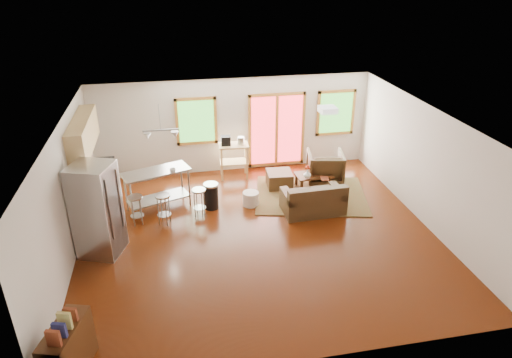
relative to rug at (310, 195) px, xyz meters
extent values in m
cube|color=#361304|center=(-1.64, -1.53, -0.02)|extent=(7.50, 7.00, 0.02)
cube|color=silver|center=(-1.64, -1.53, 2.60)|extent=(7.50, 7.00, 0.02)
cube|color=beige|center=(-1.64, 1.98, 1.29)|extent=(7.50, 0.02, 2.60)
cube|color=beige|center=(-5.40, -1.53, 1.29)|extent=(0.02, 7.00, 2.60)
cube|color=beige|center=(2.12, -1.53, 1.29)|extent=(0.02, 7.00, 2.60)
cube|color=beige|center=(-1.64, -5.04, 1.29)|extent=(7.50, 0.02, 2.60)
cube|color=#296320|center=(-2.64, 1.93, 1.49)|extent=(0.94, 0.02, 1.14)
cube|color=#9A6326|center=(-2.64, 1.93, 2.10)|extent=(1.10, 0.05, 0.08)
cube|color=#9A6326|center=(-2.64, 1.93, 0.88)|extent=(1.10, 0.05, 0.08)
cube|color=#9A6326|center=(-3.15, 1.93, 1.49)|extent=(0.08, 0.05, 1.30)
cube|color=#9A6326|center=(-2.13, 1.93, 1.49)|extent=(0.08, 0.05, 1.30)
cube|color=red|center=(-0.44, 1.93, 1.09)|extent=(1.44, 0.02, 1.94)
cube|color=#9A6326|center=(-0.44, 1.93, 2.10)|extent=(1.60, 0.05, 0.08)
cube|color=#9A6326|center=(-0.44, 1.93, 0.08)|extent=(1.60, 0.05, 0.08)
cube|color=#9A6326|center=(-1.20, 1.93, 1.09)|extent=(0.08, 0.05, 2.10)
cube|color=#9A6326|center=(0.32, 1.93, 1.09)|extent=(0.08, 0.05, 2.10)
cube|color=#9A6326|center=(-0.44, 1.93, 1.09)|extent=(0.08, 0.05, 1.94)
cube|color=#296320|center=(1.26, 1.93, 1.49)|extent=(0.94, 0.02, 1.14)
cube|color=#9A6326|center=(1.26, 1.93, 2.10)|extent=(1.10, 0.05, 0.08)
cube|color=#9A6326|center=(1.26, 1.93, 0.88)|extent=(1.10, 0.05, 0.08)
cube|color=#9A6326|center=(0.75, 1.93, 1.49)|extent=(0.08, 0.05, 1.30)
cube|color=#9A6326|center=(1.77, 1.93, 1.49)|extent=(0.08, 0.05, 1.30)
cube|color=#3E5B32|center=(0.00, 0.00, 0.00)|extent=(3.13, 2.66, 0.03)
cube|color=#2F2011|center=(-0.19, -0.77, 0.18)|extent=(1.44, 0.85, 0.40)
cube|color=#2F2011|center=(-0.18, -1.08, 0.56)|extent=(1.42, 0.24, 0.36)
cube|color=#2F2011|center=(-0.81, -0.79, 0.46)|extent=(0.22, 0.81, 0.15)
cube|color=#2F2011|center=(0.42, -0.75, 0.46)|extent=(0.22, 0.81, 0.15)
cube|color=#2F2011|center=(-0.51, -0.74, 0.44)|extent=(0.60, 0.54, 0.11)
cube|color=#2F2011|center=(0.11, -0.72, 0.44)|extent=(0.60, 0.54, 0.11)
cube|color=#361D0C|center=(0.21, 0.45, 0.34)|extent=(0.96, 0.61, 0.04)
cube|color=#361D0C|center=(-0.17, 0.23, 0.15)|extent=(0.06, 0.06, 0.33)
cube|color=#361D0C|center=(0.61, 0.27, 0.15)|extent=(0.06, 0.06, 0.33)
cube|color=#361D0C|center=(-0.19, 0.64, 0.15)|extent=(0.06, 0.06, 0.33)
cube|color=#361D0C|center=(0.58, 0.68, 0.15)|extent=(0.06, 0.06, 0.33)
imported|color=#2F2011|center=(0.60, 0.71, 0.45)|extent=(1.06, 1.01, 0.94)
cube|color=#2F2011|center=(-0.66, 0.64, 0.20)|extent=(0.67, 0.67, 0.42)
cylinder|color=beige|center=(-1.57, -0.18, 0.16)|extent=(0.50, 0.50, 0.34)
imported|color=silver|center=(-0.04, 0.23, 0.48)|extent=(0.25, 0.26, 0.19)
sphere|color=#B72F15|center=(0.00, 0.24, 0.64)|extent=(0.10, 0.10, 0.07)
sphere|color=#B72F15|center=(-0.08, 0.22, 0.66)|extent=(0.10, 0.10, 0.07)
sphere|color=#B72F15|center=(-0.02, 0.27, 0.68)|extent=(0.10, 0.10, 0.07)
imported|color=maroon|center=(0.27, 0.07, 0.52)|extent=(0.20, 0.05, 0.26)
cube|color=tan|center=(-5.09, 0.17, 0.44)|extent=(0.60, 2.20, 0.90)
cube|color=black|center=(-5.09, 0.17, 0.91)|extent=(0.64, 2.24, 0.04)
cube|color=tan|center=(-5.21, 0.17, 1.94)|extent=(0.36, 2.20, 0.70)
cylinder|color=#B7BABC|center=(-5.09, -0.33, 1.02)|extent=(0.12, 0.12, 0.18)
cube|color=black|center=(-5.09, 0.57, 1.03)|extent=(0.22, 0.18, 0.20)
cube|color=#B7BABC|center=(-4.87, -1.53, 0.95)|extent=(0.98, 0.96, 1.92)
cube|color=gray|center=(-4.52, -1.65, 0.95)|extent=(0.26, 0.67, 1.88)
cylinder|color=gray|center=(-4.58, -1.88, 1.11)|extent=(0.03, 0.03, 1.28)
cylinder|color=gray|center=(-4.42, -1.44, 1.11)|extent=(0.03, 0.03, 1.28)
cube|color=#B7BABC|center=(-3.74, 0.10, 0.94)|extent=(1.65, 1.09, 0.04)
cube|color=gray|center=(-3.74, 0.10, 0.24)|extent=(1.53, 0.98, 0.03)
cylinder|color=gray|center=(-4.32, -0.35, 0.45)|extent=(0.05, 0.05, 0.93)
cylinder|color=gray|center=(-3.01, 0.11, 0.45)|extent=(0.05, 0.05, 0.93)
cylinder|color=gray|center=(-4.47, 0.09, 0.45)|extent=(0.05, 0.05, 0.93)
cylinder|color=gray|center=(-3.16, 0.55, 0.45)|extent=(0.05, 0.05, 0.93)
imported|color=silver|center=(-3.36, -0.03, 1.01)|extent=(0.17, 0.15, 0.14)
cylinder|color=#B7BABC|center=(-4.22, -0.55, 0.66)|extent=(0.38, 0.38, 0.04)
cylinder|color=gray|center=(-4.15, -0.45, 0.31)|extent=(0.03, 0.03, 0.65)
cylinder|color=gray|center=(-4.32, -0.48, 0.31)|extent=(0.03, 0.03, 0.65)
cylinder|color=gray|center=(-4.29, -0.66, 0.31)|extent=(0.03, 0.03, 0.65)
cylinder|color=gray|center=(-4.12, -0.62, 0.31)|extent=(0.03, 0.03, 0.65)
cylinder|color=gray|center=(-4.22, -0.55, 0.20)|extent=(0.35, 0.35, 0.01)
cylinder|color=#B7BABC|center=(-3.63, -0.64, 0.68)|extent=(0.44, 0.44, 0.04)
cylinder|color=gray|center=(-3.51, -0.59, 0.33)|extent=(0.03, 0.03, 0.68)
cylinder|color=gray|center=(-3.67, -0.52, 0.33)|extent=(0.03, 0.03, 0.68)
cylinder|color=gray|center=(-3.75, -0.69, 0.33)|extent=(0.03, 0.03, 0.68)
cylinder|color=gray|center=(-3.58, -0.76, 0.33)|extent=(0.03, 0.03, 0.68)
cylinder|color=gray|center=(-3.63, -0.64, 0.21)|extent=(0.40, 0.40, 0.01)
cylinder|color=#B7BABC|center=(-2.82, -0.46, 0.65)|extent=(0.41, 0.41, 0.04)
cylinder|color=gray|center=(-2.71, -0.40, 0.31)|extent=(0.03, 0.03, 0.64)
cylinder|color=gray|center=(-2.87, -0.34, 0.31)|extent=(0.03, 0.03, 0.64)
cylinder|color=gray|center=(-2.93, -0.51, 0.31)|extent=(0.03, 0.03, 0.64)
cylinder|color=gray|center=(-2.77, -0.57, 0.31)|extent=(0.03, 0.03, 0.64)
cylinder|color=gray|center=(-2.82, -0.46, 0.19)|extent=(0.37, 0.37, 0.01)
cylinder|color=black|center=(-2.51, -0.15, 0.28)|extent=(0.38, 0.38, 0.60)
cylinder|color=#B7BABC|center=(-2.51, -0.15, 0.60)|extent=(0.39, 0.39, 0.05)
cube|color=tan|center=(-1.73, 1.46, 0.91)|extent=(0.81, 0.55, 0.04)
cube|color=tan|center=(-1.73, 1.46, 0.43)|extent=(0.76, 0.51, 0.03)
cube|color=tan|center=(-2.07, 1.28, 0.46)|extent=(0.05, 0.05, 0.94)
cube|color=tan|center=(-1.40, 1.24, 0.46)|extent=(0.05, 0.05, 0.94)
cube|color=tan|center=(-2.05, 1.68, 0.46)|extent=(0.05, 0.05, 0.94)
cube|color=tan|center=(-1.38, 1.64, 0.46)|extent=(0.05, 0.05, 0.94)
cube|color=black|center=(-1.93, 1.48, 1.06)|extent=(0.26, 0.24, 0.25)
cylinder|color=#B7BABC|center=(-1.53, 1.45, 1.04)|extent=(0.19, 0.19, 0.20)
cube|color=#361D0C|center=(-4.99, -4.58, 0.40)|extent=(0.62, 1.00, 0.84)
cube|color=maroon|center=(-5.03, -4.90, 0.95)|extent=(0.20, 0.10, 0.25)
cube|color=navy|center=(-4.98, -4.75, 0.94)|extent=(0.20, 0.10, 0.23)
cube|color=tan|center=(-4.94, -4.60, 0.96)|extent=(0.20, 0.10, 0.27)
cube|color=maroon|center=(-4.90, -4.45, 0.93)|extent=(0.20, 0.10, 0.21)
cube|color=white|center=(-0.04, -0.93, 2.52)|extent=(0.35, 0.35, 0.12)
cylinder|color=gray|center=(-3.54, -0.03, 2.29)|extent=(0.02, 0.02, 0.60)
cube|color=gray|center=(-3.54, -0.03, 1.99)|extent=(0.80, 0.04, 0.03)
cone|color=#B7BABC|center=(-3.84, -0.03, 1.87)|extent=(0.18, 0.18, 0.14)
cone|color=#B7BABC|center=(-3.24, -0.03, 1.87)|extent=(0.18, 0.18, 0.14)
camera|label=1|loc=(-3.30, -9.73, 5.37)|focal=32.00mm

